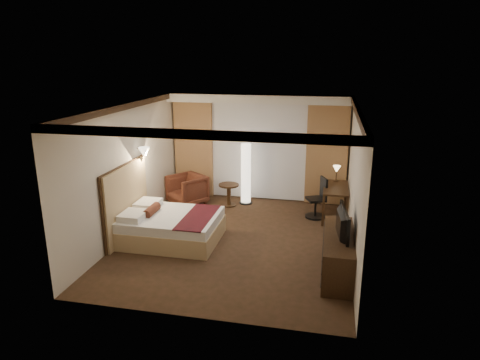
% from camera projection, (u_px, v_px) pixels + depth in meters
% --- Properties ---
extents(floor, '(4.50, 5.50, 0.01)m').
position_uv_depth(floor, '(236.00, 240.00, 8.69)').
color(floor, '#312213').
rests_on(floor, ground).
extents(ceiling, '(4.50, 5.50, 0.01)m').
position_uv_depth(ceiling, '(236.00, 106.00, 7.94)').
color(ceiling, white).
rests_on(ceiling, back_wall).
extents(back_wall, '(4.50, 0.02, 2.70)m').
position_uv_depth(back_wall, '(259.00, 147.00, 10.90)').
color(back_wall, beige).
rests_on(back_wall, floor).
extents(left_wall, '(0.02, 5.50, 2.70)m').
position_uv_depth(left_wall, '(129.00, 170.00, 8.76)').
color(left_wall, beige).
rests_on(left_wall, floor).
extents(right_wall, '(0.02, 5.50, 2.70)m').
position_uv_depth(right_wall, '(355.00, 183.00, 7.86)').
color(right_wall, beige).
rests_on(right_wall, floor).
extents(crown_molding, '(4.50, 5.50, 0.12)m').
position_uv_depth(crown_molding, '(236.00, 109.00, 7.95)').
color(crown_molding, black).
rests_on(crown_molding, ceiling).
extents(soffit, '(4.50, 0.50, 0.20)m').
position_uv_depth(soffit, '(258.00, 99.00, 10.31)').
color(soffit, white).
rests_on(soffit, ceiling).
extents(curtain_sheer, '(2.48, 0.04, 2.45)m').
position_uv_depth(curtain_sheer, '(259.00, 152.00, 10.85)').
color(curtain_sheer, silver).
rests_on(curtain_sheer, back_wall).
extents(curtain_left_drape, '(1.00, 0.14, 2.45)m').
position_uv_depth(curtain_left_drape, '(194.00, 149.00, 11.13)').
color(curtain_left_drape, '#A07449').
rests_on(curtain_left_drape, back_wall).
extents(curtain_right_drape, '(1.00, 0.14, 2.45)m').
position_uv_depth(curtain_right_drape, '(327.00, 155.00, 10.45)').
color(curtain_right_drape, '#A07449').
rests_on(curtain_right_drape, back_wall).
extents(wall_sconce, '(0.24, 0.24, 0.24)m').
position_uv_depth(wall_sconce, '(144.00, 153.00, 9.07)').
color(wall_sconce, white).
rests_on(wall_sconce, left_wall).
extents(bed, '(1.87, 1.46, 0.55)m').
position_uv_depth(bed, '(172.00, 228.00, 8.59)').
color(bed, white).
rests_on(bed, floor).
extents(headboard, '(0.12, 1.76, 1.50)m').
position_uv_depth(headboard, '(127.00, 202.00, 8.65)').
color(headboard, tan).
rests_on(headboard, floor).
extents(armchair, '(1.09, 1.08, 0.82)m').
position_uv_depth(armchair, '(187.00, 188.00, 10.68)').
color(armchair, '#4A2216').
rests_on(armchair, floor).
extents(side_table, '(0.50, 0.50, 0.55)m').
position_uv_depth(side_table, '(229.00, 195.00, 10.60)').
color(side_table, black).
rests_on(side_table, floor).
extents(floor_lamp, '(0.32, 0.32, 1.54)m').
position_uv_depth(floor_lamp, '(246.00, 174.00, 10.62)').
color(floor_lamp, white).
rests_on(floor_lamp, floor).
extents(desk, '(0.55, 1.19, 0.75)m').
position_uv_depth(desk, '(335.00, 203.00, 9.75)').
color(desk, black).
rests_on(desk, floor).
extents(desk_lamp, '(0.18, 0.18, 0.34)m').
position_uv_depth(desk_lamp, '(336.00, 174.00, 10.01)').
color(desk_lamp, '#FFD899').
rests_on(desk_lamp, desk).
extents(office_chair, '(0.61, 0.61, 0.95)m').
position_uv_depth(office_chair, '(316.00, 198.00, 9.76)').
color(office_chair, black).
rests_on(office_chair, floor).
extents(dresser, '(0.50, 1.78, 0.69)m').
position_uv_depth(dresser, '(338.00, 254.00, 7.30)').
color(dresser, black).
rests_on(dresser, floor).
extents(television, '(0.66, 1.03, 0.13)m').
position_uv_depth(television, '(338.00, 219.00, 7.13)').
color(television, black).
rests_on(television, dresser).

